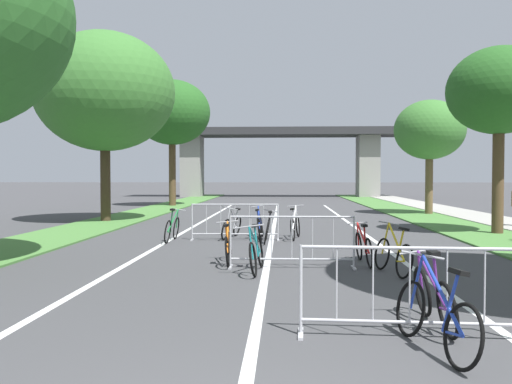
# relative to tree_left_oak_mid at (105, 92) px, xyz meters

# --- Properties ---
(grass_verge_left) EXTENTS (2.44, 53.52, 0.05)m
(grass_verge_left) POSITION_rel_tree_left_oak_mid_xyz_m (0.25, 3.55, -5.17)
(grass_verge_left) COLOR #477A38
(grass_verge_left) RESTS_ON ground
(grass_verge_right) EXTENTS (2.44, 53.52, 0.05)m
(grass_verge_right) POSITION_rel_tree_left_oak_mid_xyz_m (13.33, 3.55, -5.17)
(grass_verge_right) COLOR #477A38
(grass_verge_right) RESTS_ON ground
(sidewalk_path_right) EXTENTS (2.32, 53.52, 0.08)m
(sidewalk_path_right) POSITION_rel_tree_left_oak_mid_xyz_m (15.71, 3.55, -5.16)
(sidewalk_path_right) COLOR #9E9B93
(sidewalk_path_right) RESTS_ON ground
(lane_stripe_center) EXTENTS (0.14, 30.96, 0.01)m
(lane_stripe_center) POSITION_rel_tree_left_oak_mid_xyz_m (6.79, -2.86, -5.20)
(lane_stripe_center) COLOR silver
(lane_stripe_center) RESTS_ON ground
(lane_stripe_right_lane) EXTENTS (0.14, 30.96, 0.01)m
(lane_stripe_right_lane) POSITION_rel_tree_left_oak_mid_xyz_m (9.72, -2.86, -5.20)
(lane_stripe_right_lane) COLOR silver
(lane_stripe_right_lane) RESTS_ON ground
(lane_stripe_left_lane) EXTENTS (0.14, 30.96, 0.01)m
(lane_stripe_left_lane) POSITION_rel_tree_left_oak_mid_xyz_m (3.86, -2.86, -5.20)
(lane_stripe_left_lane) COLOR silver
(lane_stripe_left_lane) RESTS_ON ground
(overpass_bridge) EXTENTS (23.97, 4.09, 5.99)m
(overpass_bridge) POSITION_rel_tree_left_oak_mid_xyz_m (6.79, 25.89, -0.79)
(overpass_bridge) COLOR #2D2D30
(overpass_bridge) RESTS_ON ground
(tree_left_oak_mid) EXTENTS (5.57, 5.57, 7.58)m
(tree_left_oak_mid) POSITION_rel_tree_left_oak_mid_xyz_m (0.00, 0.00, 0.00)
(tree_left_oak_mid) COLOR #3D2D1E
(tree_left_oak_mid) RESTS_ON ground
(tree_left_cypress_far) EXTENTS (4.63, 4.63, 7.67)m
(tree_left_cypress_far) POSITION_rel_tree_left_oak_mid_xyz_m (0.39, 11.13, 0.47)
(tree_left_cypress_far) COLOR #4C3823
(tree_left_cypress_far) RESTS_ON ground
(tree_right_pine_far) EXTENTS (3.21, 3.21, 5.89)m
(tree_right_pine_far) POSITION_rel_tree_left_oak_mid_xyz_m (13.87, -3.96, -0.72)
(tree_right_pine_far) COLOR #4C3823
(tree_right_pine_far) RESTS_ON ground
(tree_right_maple_mid) EXTENTS (3.32, 3.32, 5.46)m
(tree_right_maple_mid) POSITION_rel_tree_left_oak_mid_xyz_m (14.07, 4.72, -1.19)
(tree_right_maple_mid) COLOR brown
(tree_right_maple_mid) RESTS_ON ground
(crowd_barrier_nearest) EXTENTS (2.55, 0.56, 1.05)m
(crowd_barrier_nearest) POSITION_rel_tree_left_oak_mid_xyz_m (8.56, -14.97, -4.68)
(crowd_barrier_nearest) COLOR #ADADB2
(crowd_barrier_nearest) RESTS_ON ground
(crowd_barrier_second) EXTENTS (2.53, 0.46, 1.05)m
(crowd_barrier_second) POSITION_rel_tree_left_oak_mid_xyz_m (7.30, -10.41, -4.68)
(crowd_barrier_second) COLOR #ADADB2
(crowd_barrier_second) RESTS_ON ground
(crowd_barrier_third) EXTENTS (2.55, 0.54, 1.05)m
(crowd_barrier_third) POSITION_rel_tree_left_oak_mid_xyz_m (5.74, -5.84, -4.68)
(crowd_barrier_third) COLOR #ADADB2
(crowd_barrier_third) RESTS_ON ground
(bicycle_blue_0) EXTENTS (0.55, 1.74, 1.01)m
(bicycle_blue_0) POSITION_rel_tree_left_oak_mid_xyz_m (8.71, -15.45, -4.83)
(bicycle_blue_0) COLOR black
(bicycle_blue_0) RESTS_ON ground
(bicycle_black_1) EXTENTS (0.45, 1.73, 0.89)m
(bicycle_black_1) POSITION_rel_tree_left_oak_mid_xyz_m (6.69, -6.23, -4.83)
(bicycle_black_1) COLOR black
(bicycle_black_1) RESTS_ON ground
(bicycle_teal_2) EXTENTS (0.55, 1.72, 0.97)m
(bicycle_teal_2) POSITION_rel_tree_left_oak_mid_xyz_m (6.61, -10.88, -4.83)
(bicycle_teal_2) COLOR black
(bicycle_teal_2) RESTS_ON ground
(bicycle_white_3) EXTENTS (0.49, 1.70, 0.98)m
(bicycle_white_3) POSITION_rel_tree_left_oak_mid_xyz_m (7.48, -5.44, -4.83)
(bicycle_white_3) COLOR black
(bicycle_white_3) RESTS_ON ground
(bicycle_green_4) EXTENTS (0.44, 1.72, 0.95)m
(bicycle_green_4) POSITION_rel_tree_left_oak_mid_xyz_m (4.00, -6.20, -4.83)
(bicycle_green_4) COLOR black
(bicycle_green_4) RESTS_ON ground
(bicycle_purple_5) EXTENTS (0.48, 1.65, 0.98)m
(bicycle_purple_5) POSITION_rel_tree_left_oak_mid_xyz_m (8.96, -14.52, -4.83)
(bicycle_purple_5) COLOR black
(bicycle_purple_5) RESTS_ON ground
(bicycle_silver_6) EXTENTS (0.54, 1.72, 0.97)m
(bicycle_silver_6) POSITION_rel_tree_left_oak_mid_xyz_m (5.61, -5.36, -4.84)
(bicycle_silver_6) COLOR black
(bicycle_silver_6) RESTS_ON ground
(bicycle_orange_7) EXTENTS (0.48, 1.64, 0.88)m
(bicycle_orange_7) POSITION_rel_tree_left_oak_mid_xyz_m (5.97, -9.98, -4.84)
(bicycle_orange_7) COLOR black
(bicycle_orange_7) RESTS_ON ground
(bicycle_red_8) EXTENTS (0.44, 1.70, 0.87)m
(bicycle_red_8) POSITION_rel_tree_left_oak_mid_xyz_m (8.81, -9.86, -4.84)
(bicycle_red_8) COLOR black
(bicycle_red_8) RESTS_ON ground
(bicycle_yellow_9) EXTENTS (0.52, 1.58, 0.97)m
(bicycle_yellow_9) POSITION_rel_tree_left_oak_mid_xyz_m (9.19, -10.98, -4.83)
(bicycle_yellow_9) COLOR black
(bicycle_yellow_9) RESTS_ON ground
(bicycle_blue_10) EXTENTS (0.42, 1.77, 0.97)m
(bicycle_blue_10) POSITION_rel_tree_left_oak_mid_xyz_m (6.45, -5.41, -4.82)
(bicycle_blue_10) COLOR black
(bicycle_blue_10) RESTS_ON ground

